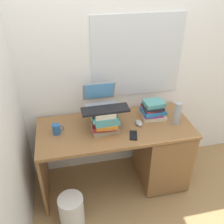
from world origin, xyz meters
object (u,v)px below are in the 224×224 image
(book_stack_tall, at_px, (102,117))
(book_stack_side, at_px, (153,110))
(wastebasket, at_px, (72,211))
(cell_phone, at_px, (133,135))
(laptop, at_px, (101,101))
(keyboard, at_px, (105,110))
(book_stack_keyboard_riser, at_px, (105,121))
(desk, at_px, (151,150))
(mug, at_px, (56,129))
(water_bottle, at_px, (177,113))
(computer_mouse, at_px, (139,123))

(book_stack_tall, distance_m, book_stack_side, 0.52)
(wastebasket, bearing_deg, cell_phone, 20.51)
(book_stack_tall, relative_size, wastebasket, 0.69)
(laptop, bearing_deg, book_stack_side, -4.64)
(keyboard, bearing_deg, book_stack_keyboard_riser, -160.49)
(laptop, distance_m, keyboard, 0.17)
(book_stack_side, distance_m, keyboard, 0.54)
(desk, bearing_deg, book_stack_keyboard_riser, -177.80)
(desk, xyz_separation_m, book_stack_side, (0.03, 0.11, 0.41))
(mug, height_order, water_bottle, water_bottle)
(desk, distance_m, water_bottle, 0.49)
(book_stack_side, height_order, water_bottle, water_bottle)
(book_stack_side, bearing_deg, book_stack_tall, -177.92)
(book_stack_keyboard_riser, relative_size, book_stack_side, 0.99)
(book_stack_tall, xyz_separation_m, book_stack_side, (0.52, 0.02, -0.01))
(water_bottle, distance_m, cell_phone, 0.48)
(mug, bearing_deg, cell_phone, -15.36)
(computer_mouse, height_order, wastebasket, computer_mouse)
(computer_mouse, bearing_deg, desk, -5.57)
(wastebasket, bearing_deg, book_stack_side, 28.66)
(desk, bearing_deg, computer_mouse, 174.43)
(laptop, xyz_separation_m, computer_mouse, (0.34, -0.14, -0.21))
(book_stack_tall, relative_size, cell_phone, 1.61)
(book_stack_keyboard_riser, relative_size, water_bottle, 1.12)
(book_stack_tall, bearing_deg, book_stack_side, 2.08)
(computer_mouse, bearing_deg, cell_phone, -122.65)
(laptop, xyz_separation_m, mug, (-0.43, -0.11, -0.18))
(book_stack_tall, relative_size, mug, 2.02)
(desk, distance_m, mug, 0.99)
(keyboard, bearing_deg, book_stack_tall, 96.06)
(book_stack_tall, relative_size, keyboard, 0.52)
(laptop, relative_size, cell_phone, 2.25)
(cell_phone, bearing_deg, computer_mouse, 72.95)
(book_stack_side, relative_size, mug, 2.30)
(water_bottle, bearing_deg, mug, 176.04)
(book_stack_side, bearing_deg, computer_mouse, -150.80)
(keyboard, bearing_deg, cell_phone, -30.47)
(keyboard, height_order, computer_mouse, keyboard)
(book_stack_side, xyz_separation_m, water_bottle, (0.19, -0.15, 0.03))
(book_stack_keyboard_riser, height_order, cell_phone, book_stack_keyboard_riser)
(desk, relative_size, book_stack_side, 5.87)
(book_stack_side, bearing_deg, book_stack_keyboard_riser, -165.82)
(keyboard, height_order, mug, keyboard)
(desk, xyz_separation_m, book_stack_tall, (-0.49, 0.09, 0.42))
(mug, bearing_deg, book_stack_keyboard_riser, -7.22)
(laptop, distance_m, computer_mouse, 0.42)
(cell_phone, distance_m, wastebasket, 0.88)
(keyboard, distance_m, mug, 0.48)
(keyboard, distance_m, wastebasket, 0.96)
(book_stack_tall, height_order, water_bottle, water_bottle)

